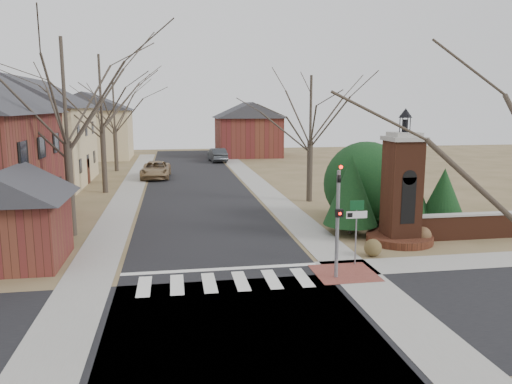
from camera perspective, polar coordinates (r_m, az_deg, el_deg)
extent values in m
plane|color=brown|center=(18.46, -3.28, -11.09)|extent=(120.00, 120.00, 0.00)
cube|color=black|center=(39.73, -6.75, 0.25)|extent=(8.00, 70.00, 0.01)
cube|color=black|center=(15.71, -2.04, -14.95)|extent=(120.00, 8.00, 0.01)
cube|color=silver|center=(19.20, -3.55, -10.22)|extent=(8.00, 2.20, 0.02)
cube|color=silver|center=(20.61, -3.99, -8.80)|extent=(8.00, 0.35, 0.02)
cube|color=gray|center=(40.31, 0.65, 0.46)|extent=(2.00, 60.00, 0.02)
cube|color=gray|center=(39.83, -14.24, 0.05)|extent=(2.00, 60.00, 0.02)
cube|color=brown|center=(20.40, 10.10, -9.12)|extent=(2.40, 2.40, 0.02)
cylinder|color=slate|center=(19.30, 9.28, -3.74)|extent=(0.14, 0.14, 4.20)
imported|color=black|center=(18.94, 9.44, 2.00)|extent=(0.15, 0.18, 0.90)
sphere|color=#FF0C05|center=(18.69, 9.69, 2.82)|extent=(0.14, 0.14, 0.14)
cube|color=black|center=(19.02, 9.49, -2.40)|extent=(0.28, 0.16, 0.30)
sphere|color=#FF0C05|center=(18.94, 9.58, -2.46)|extent=(0.11, 0.11, 0.11)
cylinder|color=slate|center=(21.20, 11.34, -4.80)|extent=(0.06, 0.06, 2.60)
cube|color=silver|center=(20.99, 11.44, -2.57)|extent=(0.90, 0.03, 0.30)
cube|color=black|center=(20.87, 10.69, -2.61)|extent=(0.22, 0.02, 0.18)
cube|color=#0D3F1D|center=(20.91, 11.48, -1.49)|extent=(0.60, 0.03, 0.40)
cylinder|color=#512717|center=(25.46, 16.05, -5.12)|extent=(3.20, 3.20, 0.36)
cube|color=#512717|center=(24.98, 16.30, 0.03)|extent=(1.50, 1.50, 5.00)
cube|color=black|center=(24.40, 17.00, -0.95)|extent=(0.70, 0.10, 2.20)
cube|color=gray|center=(24.69, 16.59, 5.87)|extent=(1.70, 1.70, 0.20)
cube|color=gray|center=(24.68, 16.61, 6.33)|extent=(1.30, 1.30, 0.20)
cylinder|color=black|center=(24.66, 16.66, 7.26)|extent=(0.20, 0.20, 0.60)
cone|color=black|center=(24.65, 16.73, 8.65)|extent=(0.64, 0.64, 0.45)
cube|color=#512717|center=(27.58, 24.58, -3.60)|extent=(7.50, 0.40, 1.20)
cube|color=gray|center=(27.45, 24.68, -2.28)|extent=(7.50, 0.50, 0.10)
cube|color=beige|center=(45.78, -24.35, 4.74)|extent=(9.00, 12.00, 6.40)
cube|color=brown|center=(23.24, -26.01, -4.08)|extent=(4.00, 4.00, 2.80)
cube|color=beige|center=(66.03, -18.48, 6.24)|extent=(10.00, 8.00, 6.00)
cube|color=beige|center=(64.85, -21.37, 9.55)|extent=(0.75, 0.75, 3.08)
cube|color=brown|center=(66.00, -0.94, 6.31)|extent=(8.00, 8.00, 5.00)
cube|color=brown|center=(63.99, -2.75, 9.24)|extent=(0.75, 0.75, 2.80)
cylinder|color=#473D33|center=(26.54, 10.68, -4.14)|extent=(0.20, 0.20, 0.50)
cone|color=black|center=(26.13, 10.83, 0.22)|extent=(2.80, 2.80, 3.60)
cylinder|color=#473D33|center=(28.88, 16.03, -3.22)|extent=(0.20, 0.20, 0.50)
cone|color=black|center=(28.46, 16.25, 1.40)|extent=(3.40, 3.40, 4.20)
cylinder|color=#473D33|center=(28.95, 20.46, -3.43)|extent=(0.20, 0.20, 0.50)
cone|color=black|center=(28.63, 20.66, -0.22)|extent=(2.40, 2.40, 2.80)
sphere|color=black|center=(29.06, 12.46, 1.33)|extent=(4.80, 4.80, 4.80)
cylinder|color=#473D33|center=(26.97, -20.46, 0.32)|extent=(0.40, 0.40, 4.83)
cylinder|color=#473D33|center=(39.69, -16.99, 3.54)|extent=(0.40, 0.40, 5.04)
cylinder|color=#473D33|center=(52.63, -15.73, 4.72)|extent=(0.40, 0.40, 4.41)
cylinder|color=#473D33|center=(34.72, 6.15, 2.37)|extent=(0.40, 0.40, 4.20)
imported|color=#937650|center=(46.71, -11.39, 2.50)|extent=(2.76, 5.61, 1.53)
imported|color=#313438|center=(59.56, -4.45, 4.26)|extent=(2.12, 5.01, 1.61)
sphere|color=brown|center=(22.77, 13.21, -6.22)|extent=(0.78, 0.78, 0.78)
sphere|color=brown|center=(25.51, 18.52, -4.69)|extent=(0.82, 0.82, 0.82)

